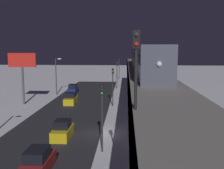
% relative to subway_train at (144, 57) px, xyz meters
% --- Properties ---
extents(ground_plane, '(240.00, 240.00, 0.00)m').
position_rel_subway_train_xyz_m(ground_plane, '(5.92, 10.19, -8.41)').
color(ground_plane, white).
extents(avenue_asphalt, '(11.00, 93.83, 0.01)m').
position_rel_subway_train_xyz_m(avenue_asphalt, '(10.91, 10.19, -8.41)').
color(avenue_asphalt, '#28282D').
rests_on(avenue_asphalt, ground_plane).
extents(elevated_railway, '(5.00, 93.83, 6.63)m').
position_rel_subway_train_xyz_m(elevated_railway, '(0.09, 10.19, -2.67)').
color(elevated_railway, gray).
rests_on(elevated_railway, ground_plane).
extents(subway_train, '(2.94, 36.87, 3.40)m').
position_rel_subway_train_xyz_m(subway_train, '(0.00, 0.00, 0.00)').
color(subway_train, '#4C5160').
rests_on(subway_train, elevated_railway).
extents(rail_signal, '(0.36, 0.41, 4.00)m').
position_rel_subway_train_xyz_m(rail_signal, '(2.11, 26.15, 0.95)').
color(rail_signal, black).
rests_on(rail_signal, elevated_railway).
extents(sedan_blue, '(1.91, 4.18, 1.97)m').
position_rel_subway_train_xyz_m(sedan_blue, '(14.11, -16.63, -7.63)').
color(sedan_blue, navy).
rests_on(sedan_blue, ground_plane).
extents(sedan_yellow, '(1.80, 4.39, 1.97)m').
position_rel_subway_train_xyz_m(sedan_yellow, '(12.31, -6.04, -7.62)').
color(sedan_yellow, gold).
rests_on(sedan_yellow, ground_plane).
extents(sedan_red, '(1.80, 4.76, 1.97)m').
position_rel_subway_train_xyz_m(sedan_red, '(9.51, 20.10, -7.62)').
color(sedan_red, '#A51E1E').
rests_on(sedan_red, ground_plane).
extents(sedan_yellow_2, '(1.80, 4.02, 1.97)m').
position_rel_subway_train_xyz_m(sedan_yellow_2, '(9.51, 11.77, -7.62)').
color(sedan_yellow_2, gold).
rests_on(sedan_yellow_2, ground_plane).
extents(traffic_light_near, '(0.32, 0.44, 6.40)m').
position_rel_subway_train_xyz_m(traffic_light_near, '(4.81, 15.55, -4.22)').
color(traffic_light_near, '#2D2D2D').
rests_on(traffic_light_near, ground_plane).
extents(traffic_light_mid, '(0.32, 0.44, 6.40)m').
position_rel_subway_train_xyz_m(traffic_light_mid, '(4.81, -4.23, -4.22)').
color(traffic_light_mid, '#2D2D2D').
rests_on(traffic_light_mid, ground_plane).
extents(traffic_light_far, '(0.32, 0.44, 6.40)m').
position_rel_subway_train_xyz_m(traffic_light_far, '(4.81, -24.01, -4.22)').
color(traffic_light_far, '#2D2D2D').
rests_on(traffic_light_far, ground_plane).
extents(traffic_light_distant, '(0.32, 0.44, 6.40)m').
position_rel_subway_train_xyz_m(traffic_light_distant, '(4.81, -43.79, -4.22)').
color(traffic_light_distant, '#2D2D2D').
rests_on(traffic_light_distant, ground_plane).
extents(commercial_billboard, '(4.80, 0.36, 8.90)m').
position_rel_subway_train_xyz_m(commercial_billboard, '(20.38, -4.99, -1.59)').
color(commercial_billboard, '#4C4C51').
rests_on(commercial_billboard, ground_plane).
extents(street_lamp_far, '(1.35, 0.44, 7.65)m').
position_rel_subway_train_xyz_m(street_lamp_far, '(16.98, -14.81, -3.60)').
color(street_lamp_far, '#38383D').
rests_on(street_lamp_far, ground_plane).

